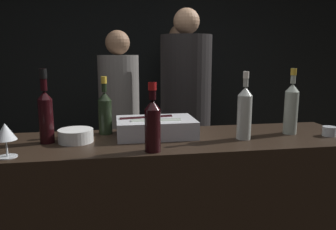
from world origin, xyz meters
The scene contains 14 objects.
wall_back_chalkboard centered at (0.00, 2.70, 1.40)m, with size 6.40×0.06×2.80m.
bar_counter centered at (0.00, 0.27, 0.50)m, with size 1.97×0.53×1.00m.
ice_bin_with_bottles centered at (-0.06, 0.34, 1.05)m, with size 0.41×0.27×0.10m.
bowl_white centered at (-0.46, 0.29, 1.03)m, with size 0.17×0.17×0.06m.
wine_glass centered at (-0.72, 0.08, 1.10)m, with size 0.09×0.09×0.15m.
candle_votive centered at (0.85, 0.19, 1.02)m, with size 0.07×0.07×0.05m.
white_wine_bottle centered at (0.38, 0.20, 1.14)m, with size 0.07×0.07×0.34m.
champagne_bottle centered at (-0.32, 0.43, 1.12)m, with size 0.07×0.07×0.31m.
rose_wine_bottle centered at (0.67, 0.27, 1.15)m, with size 0.07×0.07×0.35m.
red_wine_bottle_black_foil centered at (-0.60, 0.30, 1.15)m, with size 0.07×0.07×0.36m.
red_wine_bottle_tall centered at (-0.11, 0.06, 1.13)m, with size 0.07×0.07×0.31m.
person_in_hoodie centered at (0.32, 1.30, 0.99)m, with size 0.42×0.42×1.79m.
person_blond_tee centered at (-0.22, 1.56, 0.91)m, with size 0.35×0.35×1.63m.
person_grey_polo centered at (0.45, 2.24, 0.97)m, with size 0.38×0.38×1.74m.
Camera 1 is at (-0.28, -1.34, 1.43)m, focal length 35.00 mm.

